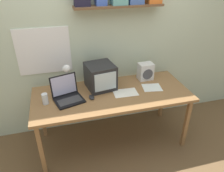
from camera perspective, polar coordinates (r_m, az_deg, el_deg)
ground_plane at (r=3.08m, az=-0.00°, el=-13.77°), size 12.00×12.00×0.00m
back_wall at (r=2.84m, az=-2.58°, el=13.19°), size 5.60×0.24×2.60m
corner_desk at (r=2.65m, az=-0.00°, el=-2.90°), size 1.88×0.79×0.74m
crt_monitor at (r=2.68m, az=-3.07°, el=2.55°), size 0.37×0.38×0.31m
laptop at (r=2.54m, az=-11.71°, el=-1.96°), size 0.38×0.36×0.27m
desk_lamp at (r=2.62m, az=-11.69°, el=3.19°), size 0.12×0.16×0.35m
juice_glass at (r=2.52m, az=-17.06°, el=-3.36°), size 0.07×0.07×0.13m
space_heater at (r=2.93m, az=8.75°, el=3.78°), size 0.20×0.15×0.23m
computer_mouse at (r=2.53m, az=-5.37°, el=-2.93°), size 0.07×0.11×0.03m
loose_paper_near_monitor at (r=2.64m, az=3.53°, el=-1.76°), size 0.30×0.20×0.00m
loose_paper_near_laptop at (r=2.79m, az=10.38°, el=-0.39°), size 0.26×0.23×0.00m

